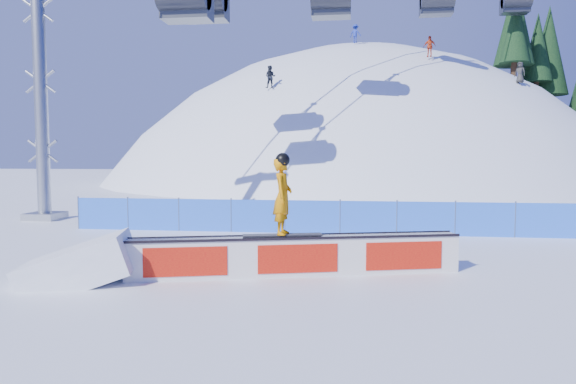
# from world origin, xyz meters

# --- Properties ---
(ground) EXTENTS (160.00, 160.00, 0.00)m
(ground) POSITION_xyz_m (0.00, 0.00, 0.00)
(ground) COLOR white
(ground) RESTS_ON ground
(snow_hill) EXTENTS (64.00, 64.00, 64.00)m
(snow_hill) POSITION_xyz_m (0.00, 42.00, -18.00)
(snow_hill) COLOR white
(snow_hill) RESTS_ON ground
(safety_fence) EXTENTS (22.05, 0.05, 1.30)m
(safety_fence) POSITION_xyz_m (0.00, 4.50, 0.60)
(safety_fence) COLOR blue
(safety_fence) RESTS_ON ground
(rail_box) EXTENTS (7.76, 2.59, 0.95)m
(rail_box) POSITION_xyz_m (-1.86, -1.95, 0.47)
(rail_box) COLOR silver
(rail_box) RESTS_ON ground
(snow_ramp) EXTENTS (2.79, 2.14, 1.54)m
(snow_ramp) POSITION_xyz_m (-6.62, -3.23, 0.00)
(snow_ramp) COLOR white
(snow_ramp) RESTS_ON ground
(snowboarder) EXTENTS (1.89, 0.81, 1.95)m
(snowboarder) POSITION_xyz_m (-2.17, -2.04, 1.90)
(snowboarder) COLOR black
(snowboarder) RESTS_ON rail_box
(distant_skiers) EXTENTS (19.98, 10.53, 6.82)m
(distant_skiers) POSITION_xyz_m (1.81, 29.36, 11.03)
(distant_skiers) COLOR black
(distant_skiers) RESTS_ON ground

